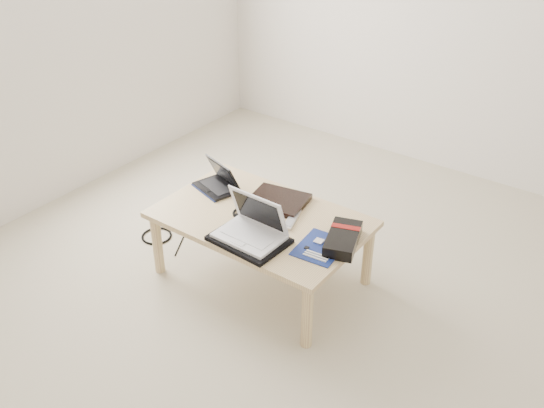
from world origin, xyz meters
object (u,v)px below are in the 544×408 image
Objects in this scene: coffee_table at (261,224)px; gpu_box at (343,239)px; white_laptop at (252,227)px; netbook at (218,183)px.

gpu_box is (0.48, 0.04, 0.08)m from coffee_table.
gpu_box is at bearing 30.00° from white_laptop.
gpu_box is (0.39, 0.23, -0.04)m from white_laptop.
netbook is at bearing 165.31° from coffee_table.
netbook is 0.55m from white_laptop.
netbook is 0.90× the size of gpu_box.
white_laptop is 1.02× the size of gpu_box.
white_laptop reaches higher than netbook.
gpu_box is (0.86, -0.06, -0.01)m from netbook.
coffee_table is at bearing 115.32° from white_laptop.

